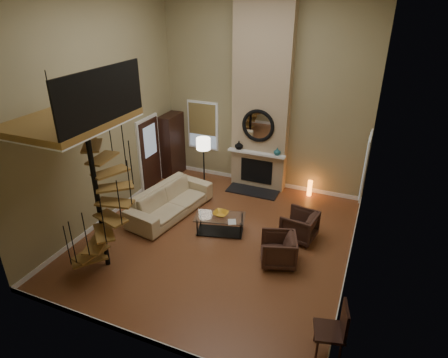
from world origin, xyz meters
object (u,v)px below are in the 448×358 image
at_px(coffee_table, 220,222).
at_px(accent_lamp, 310,188).
at_px(sofa, 170,200).
at_px(armchair_near, 302,227).
at_px(floor_lamp, 203,148).
at_px(armchair_far, 282,250).
at_px(side_chair, 335,328).
at_px(hutch, 172,146).

height_order(coffee_table, accent_lamp, accent_lamp).
height_order(sofa, armchair_near, sofa).
bearing_deg(floor_lamp, accent_lamp, 20.09).
height_order(floor_lamp, accent_lamp, floor_lamp).
height_order(sofa, armchair_far, sofa).
bearing_deg(armchair_near, coffee_table, -67.50).
height_order(floor_lamp, side_chair, floor_lamp).
xyz_separation_m(sofa, armchair_far, (3.24, -0.89, -0.04)).
distance_m(hutch, floor_lamp, 1.79).
distance_m(floor_lamp, side_chair, 6.04).
height_order(armchair_far, coffee_table, armchair_far).
height_order(sofa, side_chair, side_chair).
height_order(armchair_near, accent_lamp, armchair_near).
bearing_deg(sofa, accent_lamp, -43.10).
bearing_deg(side_chair, armchair_near, 111.56).
height_order(armchair_near, armchair_far, armchair_near).
bearing_deg(hutch, floor_lamp, -29.27).
bearing_deg(side_chair, floor_lamp, 135.82).
bearing_deg(floor_lamp, sofa, -103.61).
distance_m(coffee_table, accent_lamp, 3.17).
xyz_separation_m(hutch, armchair_near, (4.62, -2.04, -0.60)).
distance_m(sofa, side_chair, 5.40).
xyz_separation_m(hutch, accent_lamp, (4.35, 0.20, -0.70)).
height_order(hutch, floor_lamp, hutch).
bearing_deg(side_chair, hutch, 139.15).
distance_m(sofa, coffee_table, 1.58).
bearing_deg(sofa, armchair_near, -77.44).
bearing_deg(armchair_near, accent_lamp, -165.03).
xyz_separation_m(floor_lamp, accent_lamp, (2.85, 1.04, -1.16)).
relative_size(accent_lamp, side_chair, 0.47).
relative_size(sofa, coffee_table, 1.90).
bearing_deg(floor_lamp, coffee_table, -54.08).
bearing_deg(floor_lamp, armchair_far, -37.91).
xyz_separation_m(armchair_far, floor_lamp, (-2.91, 2.26, 1.06)).
bearing_deg(coffee_table, side_chair, -38.98).
distance_m(armchair_far, coffee_table, 1.79).
distance_m(floor_lamp, accent_lamp, 3.25).
xyz_separation_m(accent_lamp, side_chair, (1.44, -5.20, 0.28)).
distance_m(sofa, accent_lamp, 3.99).
relative_size(hutch, accent_lamp, 4.38).
bearing_deg(floor_lamp, armchair_near, -21.06).
bearing_deg(sofa, coffee_table, -91.68).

